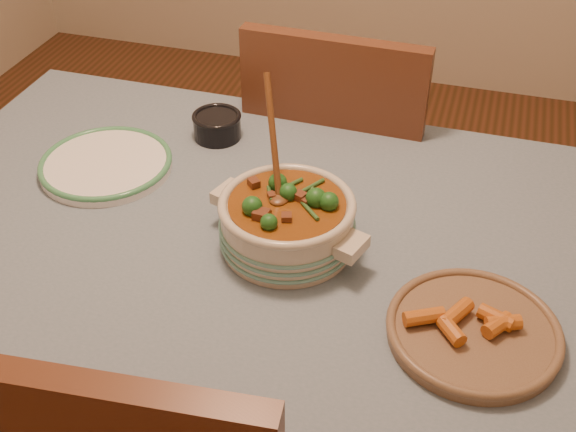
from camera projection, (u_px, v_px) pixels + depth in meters
The scene contains 6 objects.
dining_table at pixel (279, 278), 1.48m from camera, with size 1.68×1.08×0.76m.
stew_casserole at pixel (287, 218), 1.38m from camera, with size 0.33×0.32×0.31m.
white_plate at pixel (106, 164), 1.62m from camera, with size 0.36×0.36×0.03m.
condiment_bowl at pixel (217, 124), 1.72m from camera, with size 0.13×0.13×0.06m.
fried_plate at pixel (474, 329), 1.22m from camera, with size 0.36×0.36×0.05m.
chair_far at pixel (340, 164), 2.01m from camera, with size 0.47×0.47×0.98m.
Camera 1 is at (0.33, -1.04, 1.68)m, focal length 45.00 mm.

